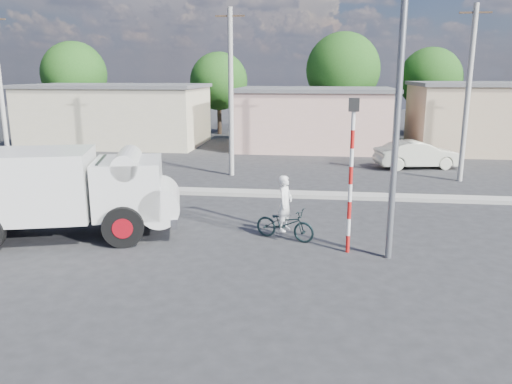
# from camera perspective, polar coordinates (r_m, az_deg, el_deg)

# --- Properties ---
(ground_plane) EXTENTS (120.00, 120.00, 0.00)m
(ground_plane) POSITION_cam_1_polar(r_m,az_deg,el_deg) (13.42, -3.19, -8.49)
(ground_plane) COLOR #272729
(ground_plane) RESTS_ON ground
(median) EXTENTS (40.00, 0.80, 0.16)m
(median) POSITION_cam_1_polar(r_m,az_deg,el_deg) (20.95, 0.72, -0.15)
(median) COLOR #99968E
(median) RESTS_ON ground
(truck) EXTENTS (7.04, 4.12, 2.74)m
(truck) POSITION_cam_1_polar(r_m,az_deg,el_deg) (16.34, -20.70, 0.25)
(truck) COLOR black
(truck) RESTS_ON ground
(bicycle) EXTENTS (2.03, 1.30, 1.01)m
(bicycle) POSITION_cam_1_polar(r_m,az_deg,el_deg) (15.34, 3.32, -3.64)
(bicycle) COLOR black
(bicycle) RESTS_ON ground
(cyclist) EXTENTS (0.60, 0.73, 1.71)m
(cyclist) POSITION_cam_1_polar(r_m,az_deg,el_deg) (15.24, 3.34, -2.38)
(cyclist) COLOR white
(cyclist) RESTS_ON ground
(car_cream) EXTENTS (4.68, 2.52, 1.46)m
(car_cream) POSITION_cam_1_polar(r_m,az_deg,el_deg) (28.23, 17.95, 4.09)
(car_cream) COLOR beige
(car_cream) RESTS_ON ground
(traffic_pole) EXTENTS (0.28, 0.18, 4.36)m
(traffic_pole) POSITION_cam_1_polar(r_m,az_deg,el_deg) (13.97, 10.84, 3.27)
(traffic_pole) COLOR red
(traffic_pole) RESTS_ON ground
(streetlight) EXTENTS (2.34, 0.22, 9.00)m
(streetlight) POSITION_cam_1_polar(r_m,az_deg,el_deg) (13.56, 15.43, 12.79)
(streetlight) COLOR slate
(streetlight) RESTS_ON ground
(building_row) EXTENTS (37.80, 7.30, 4.44)m
(building_row) POSITION_cam_1_polar(r_m,az_deg,el_deg) (34.37, 5.25, 8.61)
(building_row) COLOR beige
(building_row) RESTS_ON ground
(tree_row) EXTENTS (43.62, 7.43, 8.42)m
(tree_row) POSITION_cam_1_polar(r_m,az_deg,el_deg) (40.71, 9.52, 13.27)
(tree_row) COLOR #38281E
(tree_row) RESTS_ON ground
(utility_poles) EXTENTS (35.40, 0.24, 8.00)m
(utility_poles) POSITION_cam_1_polar(r_m,az_deg,el_deg) (24.27, 9.64, 11.06)
(utility_poles) COLOR #99968E
(utility_poles) RESTS_ON ground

